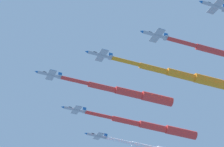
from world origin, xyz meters
TOP-DOWN VIEW (x-y plane):
  - jet_lead at (-11.89, 4.06)m, footprint 32.19×46.73m
  - jet_port_inner at (-6.97, 24.84)m, footprint 32.41×46.78m
  - jet_starboard_inner at (-34.47, 8.81)m, footprint 34.39×49.63m

SIDE VIEW (x-z plane):
  - jet_port_inner at x=-6.97m, z-range 149.62..153.93m
  - jet_starboard_inner at x=-34.47m, z-range 149.82..154.20m
  - jet_lead at x=-11.89m, z-range 149.93..154.30m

